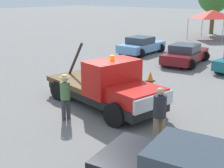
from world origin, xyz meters
name	(u,v)px	position (x,y,z in m)	size (l,w,h in m)	color
ground_plane	(103,106)	(0.00, 0.00, 0.00)	(160.00, 160.00, 0.00)	slate
tow_truck	(108,87)	(0.34, -0.07, 0.90)	(6.03, 3.12, 2.51)	black
person_near_truck	(160,112)	(3.59, -1.52, 1.07)	(0.41, 0.41, 1.84)	#847051
person_at_hood	(65,94)	(-0.12, -1.99, 1.02)	(0.38, 0.38, 1.74)	#38383D
parked_car_skyblue	(141,45)	(-5.25, 10.89, 0.65)	(2.44, 4.28, 1.34)	#669ED1
parked_car_maroon	(185,54)	(-0.95, 9.69, 0.65)	(2.79, 4.72, 1.34)	maroon
canopy_tent_red	(213,14)	(-4.00, 21.96, 2.55)	(3.65, 3.65, 2.97)	#9E9EA3
traffic_cone	(150,77)	(-0.46, 4.52, 0.25)	(0.40, 0.40, 0.55)	black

